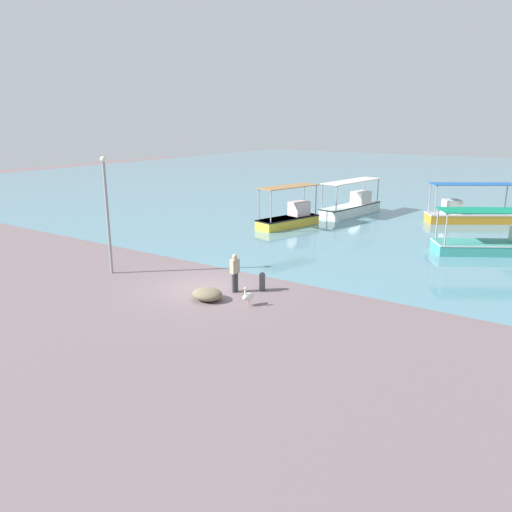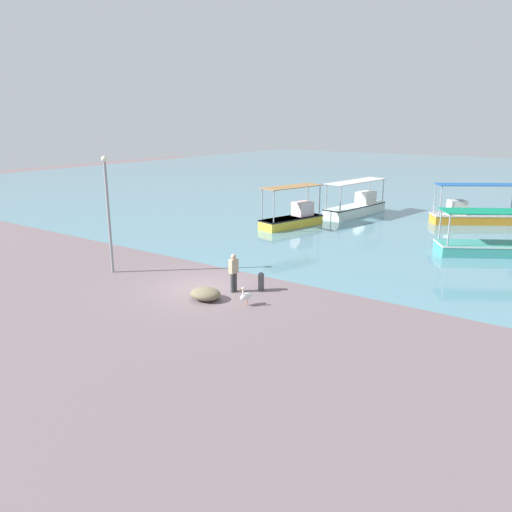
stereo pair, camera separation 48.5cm
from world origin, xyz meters
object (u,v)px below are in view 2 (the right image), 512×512
object	(u,v)px
pelican	(246,296)
fisherman_standing	(234,272)
fishing_boat_far_right	(506,245)
net_pile	(206,294)
fishing_boat_near_left	(357,206)
lamp_post	(108,208)
fishing_boat_far_left	(473,215)
fishing_boat_outer	(293,217)
mooring_bollard	(261,281)

from	to	relation	value
pelican	fisherman_standing	xyz separation A→B (m)	(-1.40, 1.02, 0.53)
fishing_boat_far_right	net_pile	distance (m)	17.41
fisherman_standing	fishing_boat_far_right	bearing A→B (deg)	57.85
fishing_boat_near_left	fisherman_standing	size ratio (longest dim) A/B	3.94
fishing_boat_far_right	fisherman_standing	size ratio (longest dim) A/B	4.08
lamp_post	pelican	bearing A→B (deg)	0.79
net_pile	pelican	bearing A→B (deg)	13.75
fishing_boat_near_left	fishing_boat_far_left	bearing A→B (deg)	11.34
fishing_boat_far_left	fisherman_standing	xyz separation A→B (m)	(-5.01, -21.64, 0.29)
fishing_boat_outer	lamp_post	xyz separation A→B (m)	(-1.60, -14.46, 2.51)
pelican	lamp_post	bearing A→B (deg)	-179.21
pelican	fisherman_standing	bearing A→B (deg)	144.03
fishing_boat_far_right	fishing_boat_near_left	distance (m)	13.39
net_pile	fishing_boat_near_left	bearing A→B (deg)	97.60
fishing_boat_outer	fishing_boat_near_left	bearing A→B (deg)	75.04
pelican	fishing_boat_far_right	bearing A→B (deg)	63.97
fishing_boat_outer	net_pile	bearing A→B (deg)	-72.58
pelican	mooring_bollard	size ratio (longest dim) A/B	0.98
fishing_boat_far_right	pelican	world-z (taller)	fishing_boat_far_right
mooring_bollard	lamp_post	bearing A→B (deg)	-165.18
mooring_bollard	net_pile	xyz separation A→B (m)	(-1.22, -2.29, -0.19)
fishing_boat_far_left	fishing_boat_near_left	world-z (taller)	fishing_boat_far_left
net_pile	fishing_boat_outer	bearing A→B (deg)	107.42
fishing_boat_far_right	fishing_boat_near_left	bearing A→B (deg)	151.17
pelican	lamp_post	distance (m)	8.47
fishing_boat_far_right	lamp_post	distance (m)	21.21
fishing_boat_far_left	fishing_boat_far_right	bearing A→B (deg)	-66.67
fishing_boat_outer	fisherman_standing	world-z (taller)	fishing_boat_outer
fishing_boat_far_right	fishing_boat_far_left	size ratio (longest dim) A/B	1.15
fishing_boat_outer	fishing_boat_far_left	bearing A→B (deg)	39.68
fishing_boat_far_right	fishing_boat_near_left	world-z (taller)	fishing_boat_near_left
fishing_boat_far_left	pelican	size ratio (longest dim) A/B	7.50
mooring_bollard	fishing_boat_far_right	bearing A→B (deg)	58.91
fishing_boat_far_right	mooring_bollard	distance (m)	14.81
fishing_boat_outer	fishing_boat_far_right	xyz separation A→B (m)	(13.51, 0.20, -0.08)
fishing_boat_outer	fishing_boat_far_left	world-z (taller)	fishing_boat_outer
fishing_boat_far_right	net_pile	world-z (taller)	fishing_boat_far_right
pelican	fishing_boat_far_left	bearing A→B (deg)	80.94
fishing_boat_outer	fishing_boat_far_left	distance (m)	13.01
fishing_boat_near_left	fisherman_standing	world-z (taller)	fishing_boat_near_left
lamp_post	net_pile	bearing A→B (deg)	-2.95
mooring_bollard	net_pile	size ratio (longest dim) A/B	0.62
fishing_boat_far_right	fisherman_standing	xyz separation A→B (m)	(-8.51, -13.53, 0.34)
lamp_post	fisherman_standing	xyz separation A→B (m)	(6.60, 1.13, -2.25)
fishing_boat_near_left	pelican	distance (m)	21.51
fisherman_standing	pelican	bearing A→B (deg)	-35.97
fishing_boat_near_left	pelican	world-z (taller)	fishing_boat_near_left
fishing_boat_far_right	mooring_bollard	world-z (taller)	fishing_boat_far_right
fishing_boat_outer	mooring_bollard	distance (m)	13.79
fishing_boat_far_right	fishing_boat_far_left	distance (m)	8.83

